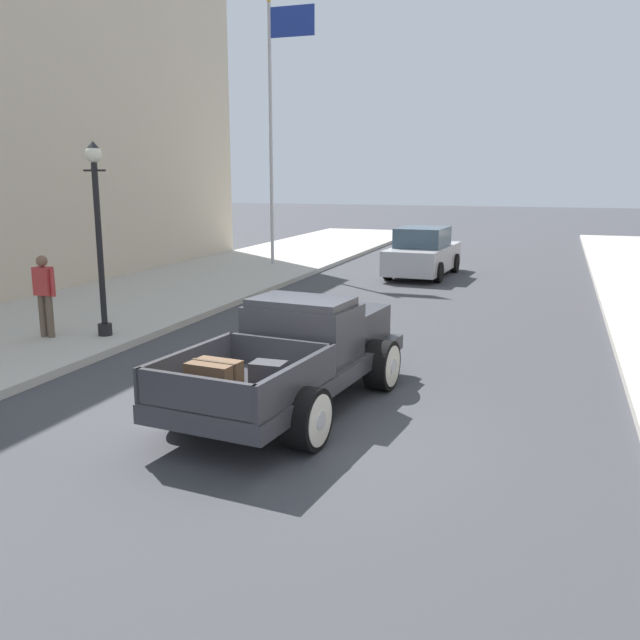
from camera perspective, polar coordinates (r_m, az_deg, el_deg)
ground_plane at (r=9.46m, az=-2.73°, el=-8.73°), size 140.00×140.00×0.00m
hotrod_truck_gunmetal at (r=10.17m, az=-1.70°, el=-2.79°), size 2.52×5.06×1.58m
car_background_silver at (r=23.39m, az=8.59°, el=5.52°), size 2.05×4.39×1.65m
pedestrian_sidewalk_left at (r=14.68m, az=-22.03°, el=2.24°), size 0.53×0.22×1.65m
street_lamp_near at (r=14.29m, az=-18.03°, el=7.55°), size 0.50×0.32×3.85m
flagpole at (r=25.26m, az=-3.67°, el=17.46°), size 1.74×0.16×9.16m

